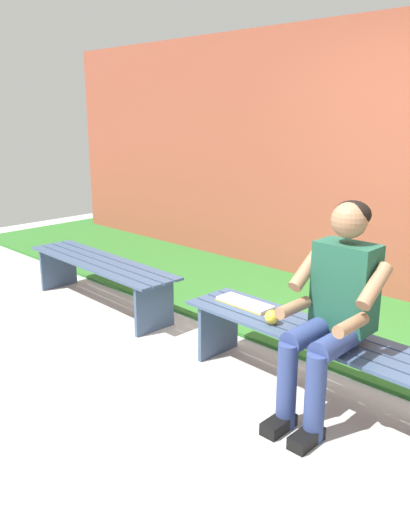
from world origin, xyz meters
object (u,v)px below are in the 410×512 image
Objects in this scene: person_seated at (333,304)px; apple at (272,317)px; bench_near at (315,346)px; bench_far at (100,271)px; book_open at (245,303)px.

person_seated is 0.47m from apple.
bench_near is 1.06× the size of bench_far.
person_seated reaches higher than book_open.
bench_far is 1.44× the size of person_seated.
book_open is at bearing -5.11° from bench_near.
apple reaches higher than book_open.
apple is (-1.96, 0.09, 0.14)m from bench_far.
bench_far is at bearing -2.59° from apple.
book_open reaches higher than bench_far.
person_seated is 2.96× the size of book_open.
bench_near is 0.31m from apple.
bench_near is 4.51× the size of book_open.
apple is at bearing 177.41° from bench_far.
bench_near is at bearing -31.56° from person_seated.
bench_near is 0.61m from book_open.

